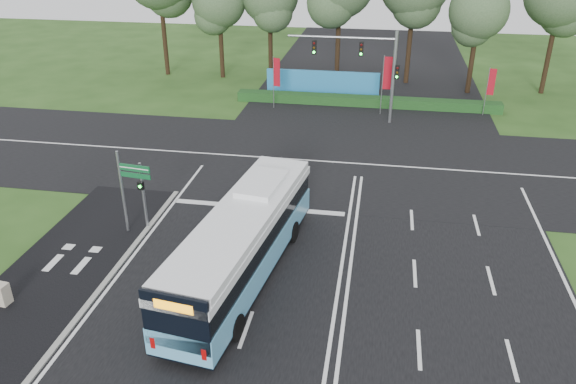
% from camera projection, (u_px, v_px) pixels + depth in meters
% --- Properties ---
extents(ground, '(120.00, 120.00, 0.00)m').
position_uv_depth(ground, '(342.00, 267.00, 25.76)').
color(ground, '#264818').
rests_on(ground, ground).
extents(road_main, '(20.00, 120.00, 0.04)m').
position_uv_depth(road_main, '(342.00, 267.00, 25.75)').
color(road_main, black).
rests_on(road_main, ground).
extents(road_cross, '(120.00, 14.00, 0.05)m').
position_uv_depth(road_cross, '(357.00, 164.00, 36.35)').
color(road_cross, black).
rests_on(road_cross, ground).
extents(bike_path, '(5.00, 18.00, 0.06)m').
position_uv_depth(bike_path, '(56.00, 277.00, 24.98)').
color(bike_path, black).
rests_on(bike_path, ground).
extents(kerb_strip, '(0.25, 18.00, 0.12)m').
position_uv_depth(kerb_strip, '(106.00, 282.00, 24.61)').
color(kerb_strip, gray).
rests_on(kerb_strip, ground).
extents(city_bus, '(4.20, 12.63, 3.56)m').
position_uv_depth(city_bus, '(243.00, 242.00, 24.30)').
color(city_bus, '#59A6D0').
rests_on(city_bus, ground).
extents(pedestrian_signal, '(0.32, 0.43, 3.63)m').
position_uv_depth(pedestrian_signal, '(143.00, 194.00, 28.09)').
color(pedestrian_signal, gray).
rests_on(pedestrian_signal, ground).
extents(street_sign, '(1.72, 0.30, 4.42)m').
position_uv_depth(street_sign, '(128.00, 184.00, 27.33)').
color(street_sign, gray).
rests_on(street_sign, ground).
extents(utility_cabinet, '(0.66, 0.57, 0.99)m').
position_uv_depth(utility_cabinet, '(1.00, 295.00, 23.08)').
color(utility_cabinet, '#BDAF98').
rests_on(utility_cabinet, ground).
extents(banner_flag_left, '(0.61, 0.25, 4.31)m').
position_uv_depth(banner_flag_left, '(276.00, 75.00, 45.53)').
color(banner_flag_left, gray).
rests_on(banner_flag_left, ground).
extents(banner_flag_mid, '(0.71, 0.07, 4.79)m').
position_uv_depth(banner_flag_mid, '(386.00, 77.00, 43.93)').
color(banner_flag_mid, gray).
rests_on(banner_flag_mid, ground).
extents(banner_flag_right, '(0.57, 0.11, 3.90)m').
position_uv_depth(banner_flag_right, '(490.00, 84.00, 43.96)').
color(banner_flag_right, gray).
rests_on(banner_flag_right, ground).
extents(traffic_light_gantry, '(8.41, 0.28, 7.00)m').
position_uv_depth(traffic_light_gantry, '(370.00, 62.00, 41.76)').
color(traffic_light_gantry, gray).
rests_on(traffic_light_gantry, ground).
extents(hedge, '(22.00, 1.20, 0.80)m').
position_uv_depth(hedge, '(366.00, 101.00, 47.22)').
color(hedge, '#153814').
rests_on(hedge, ground).
extents(blue_hoarding, '(10.00, 0.30, 2.20)m').
position_uv_depth(blue_hoarding, '(323.00, 83.00, 49.72)').
color(blue_hoarding, '#1F72AC').
rests_on(blue_hoarding, ground).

